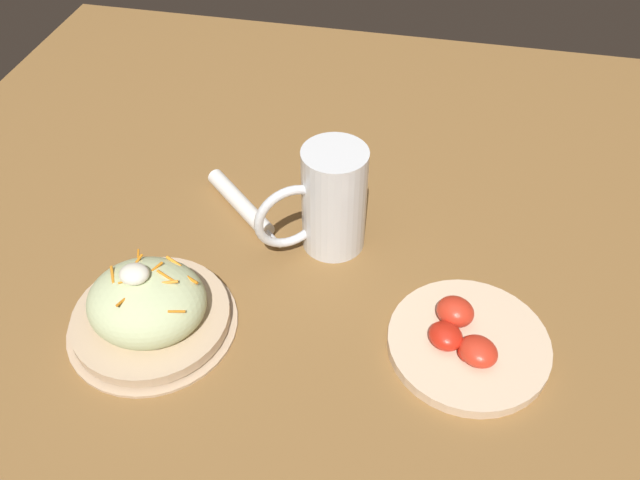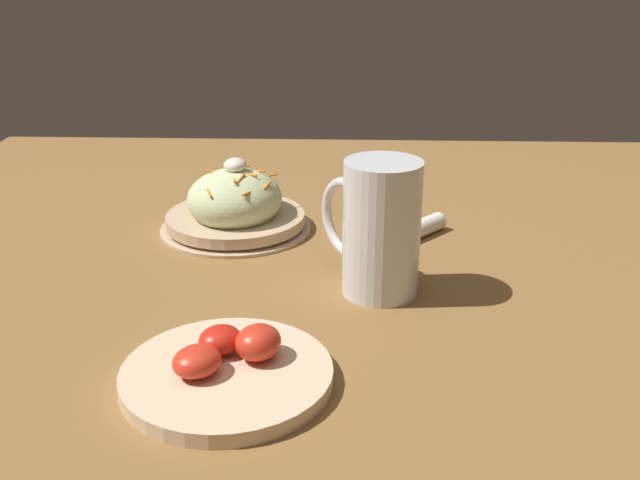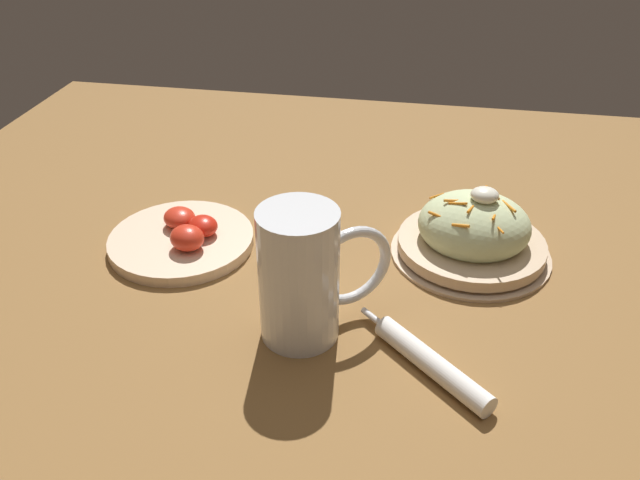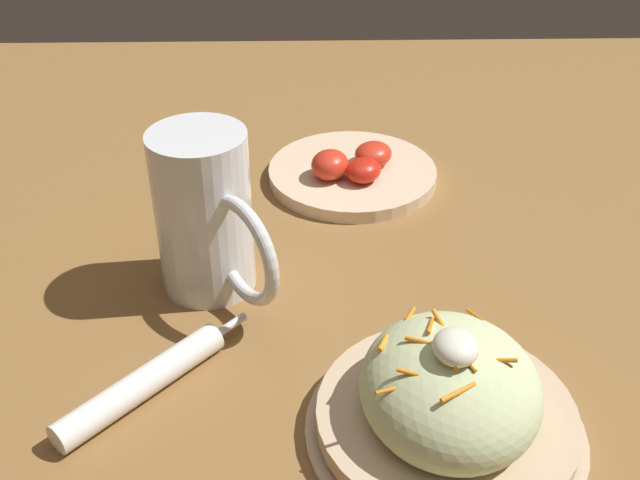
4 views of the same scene
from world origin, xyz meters
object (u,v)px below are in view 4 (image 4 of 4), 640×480
object	(u,v)px
napkin_roll	(143,383)
tomato_plate	(353,171)
beer_mug	(207,223)
salad_plate	(448,400)

from	to	relation	value
napkin_roll	tomato_plate	world-z (taller)	tomato_plate
beer_mug	napkin_roll	world-z (taller)	beer_mug
salad_plate	beer_mug	distance (m)	0.28
tomato_plate	salad_plate	bearing A→B (deg)	6.92
napkin_roll	tomato_plate	bearing A→B (deg)	151.39
beer_mug	napkin_roll	bearing A→B (deg)	-15.54
napkin_roll	tomato_plate	distance (m)	0.40
beer_mug	tomato_plate	distance (m)	0.26
salad_plate	tomato_plate	distance (m)	0.40
salad_plate	beer_mug	world-z (taller)	beer_mug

